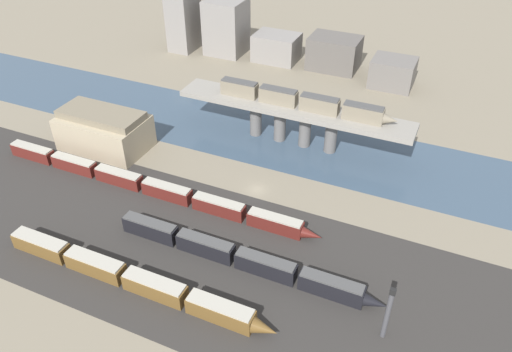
% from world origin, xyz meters
% --- Properties ---
extents(ground_plane, '(400.00, 400.00, 0.00)m').
position_xyz_m(ground_plane, '(0.00, 0.00, 0.00)').
color(ground_plane, gray).
extents(railbed_yard, '(280.00, 42.00, 0.01)m').
position_xyz_m(railbed_yard, '(0.00, -24.00, 0.00)').
color(railbed_yard, '#33302D').
rests_on(railbed_yard, ground).
extents(river_water, '(320.00, 28.10, 0.01)m').
position_xyz_m(river_water, '(0.00, 22.93, 0.00)').
color(river_water, '#3D5166').
rests_on(river_water, ground).
extents(bridge, '(61.96, 9.20, 10.75)m').
position_xyz_m(bridge, '(-0.00, 22.93, 8.32)').
color(bridge, gray).
rests_on(bridge, ground).
extents(train_on_bridge, '(46.48, 2.86, 4.15)m').
position_xyz_m(train_on_bridge, '(2.41, 22.93, 12.79)').
color(train_on_bridge, gray).
rests_on(train_on_bridge, bridge).
extents(train_yard_near, '(56.86, 3.17, 3.66)m').
position_xyz_m(train_yard_near, '(-9.19, -36.16, 1.79)').
color(train_yard_near, brown).
rests_on(train_yard_near, ground).
extents(train_yard_mid, '(55.09, 2.71, 3.88)m').
position_xyz_m(train_yard_mid, '(7.00, -23.27, 1.90)').
color(train_yard_mid, black).
rests_on(train_yard_mid, ground).
extents(train_yard_far, '(82.83, 2.68, 3.49)m').
position_xyz_m(train_yard_far, '(-22.69, -11.00, 1.71)').
color(train_yard_far, '#5B1E19').
rests_on(train_yard_far, ground).
extents(warehouse_building, '(22.27, 13.49, 10.52)m').
position_xyz_m(warehouse_building, '(-43.72, 0.96, 5.00)').
color(warehouse_building, tan).
rests_on(warehouse_building, ground).
extents(signal_tower, '(1.00, 0.87, 11.58)m').
position_xyz_m(signal_tower, '(35.72, -28.25, 5.75)').
color(signal_tower, '#4C4C51').
rests_on(signal_tower, ground).
extents(city_block_far_left, '(8.51, 12.25, 20.01)m').
position_xyz_m(city_block_far_left, '(-59.64, 68.76, 10.01)').
color(city_block_far_left, gray).
rests_on(city_block_far_left, ground).
extents(city_block_left, '(13.37, 12.76, 19.17)m').
position_xyz_m(city_block_left, '(-43.87, 71.62, 9.59)').
color(city_block_left, gray).
rests_on(city_block_left, ground).
extents(city_block_center, '(15.36, 11.05, 9.39)m').
position_xyz_m(city_block_center, '(-24.57, 72.25, 4.69)').
color(city_block_center, gray).
rests_on(city_block_center, ground).
extents(city_block_right, '(16.77, 11.84, 10.98)m').
position_xyz_m(city_block_right, '(-4.08, 73.78, 5.49)').
color(city_block_right, '#605B56').
rests_on(city_block_right, ground).
extents(city_block_far_right, '(13.38, 11.13, 8.97)m').
position_xyz_m(city_block_far_right, '(17.07, 68.17, 4.48)').
color(city_block_far_right, slate).
rests_on(city_block_far_right, ground).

